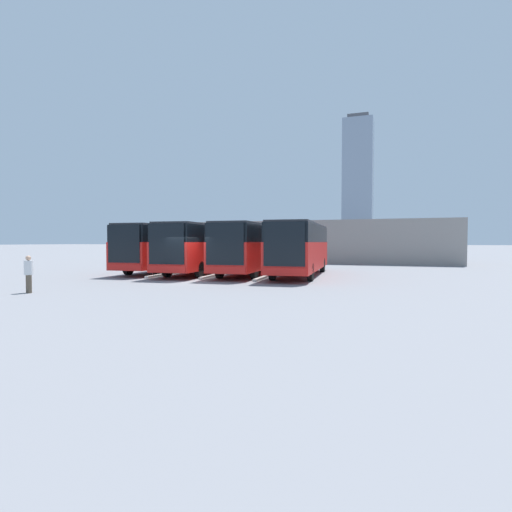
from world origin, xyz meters
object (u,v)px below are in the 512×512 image
bus_1 (252,247)px  bus_3 (168,246)px  bus_2 (205,247)px  pedestrian (29,273)px  bus_0 (301,247)px

bus_1 → bus_3: 6.85m
bus_2 → pedestrian: bearing=74.8°
bus_0 → pedestrian: bearing=49.7°
bus_1 → bus_3: size_ratio=1.00×
pedestrian → bus_1: bearing=91.2°
bus_2 → bus_0: bearing=178.5°
bus_3 → pedestrian: (-1.08, 13.00, -1.02)m
bus_3 → pedestrian: bus_3 is taller
bus_3 → pedestrian: size_ratio=7.11×
bus_0 → pedestrian: size_ratio=7.11×
bus_3 → bus_1: bearing=173.9°
bus_0 → bus_3: 10.28m
bus_0 → bus_1: 3.43m
bus_1 → pedestrian: size_ratio=7.11×
bus_0 → pedestrian: bus_0 is taller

